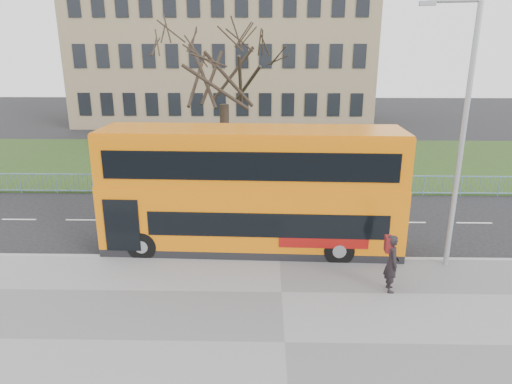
# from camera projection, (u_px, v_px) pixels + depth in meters

# --- Properties ---
(ground) EXTENTS (120.00, 120.00, 0.00)m
(ground) POSITION_uv_depth(u_px,v_px,m) (278.00, 243.00, 18.57)
(ground) COLOR black
(ground) RESTS_ON ground
(pavement) EXTENTS (80.00, 10.50, 0.12)m
(pavement) POSITION_uv_depth(u_px,v_px,m) (285.00, 344.00, 12.11)
(pavement) COLOR slate
(pavement) RESTS_ON ground
(kerb) EXTENTS (80.00, 0.20, 0.14)m
(kerb) POSITION_uv_depth(u_px,v_px,m) (279.00, 258.00, 17.07)
(kerb) COLOR gray
(kerb) RESTS_ON ground
(grass_verge) EXTENTS (80.00, 15.40, 0.08)m
(grass_verge) POSITION_uv_depth(u_px,v_px,m) (273.00, 161.00, 32.21)
(grass_verge) COLOR #203814
(grass_verge) RESTS_ON ground
(guard_railing) EXTENTS (40.00, 0.12, 1.10)m
(guard_railing) POSITION_uv_depth(u_px,v_px,m) (275.00, 185.00, 24.71)
(guard_railing) COLOR #6F98C6
(guard_railing) RESTS_ON ground
(bare_tree) EXTENTS (7.34, 7.34, 10.48)m
(bare_tree) POSITION_uv_depth(u_px,v_px,m) (224.00, 90.00, 26.59)
(bare_tree) COLOR black
(bare_tree) RESTS_ON grass_verge
(civic_building) EXTENTS (30.00, 15.00, 14.00)m
(civic_building) POSITION_uv_depth(u_px,v_px,m) (226.00, 55.00, 50.00)
(civic_building) COLOR #8B7858
(civic_building) RESTS_ON ground
(yellow_bus) EXTENTS (11.34, 3.06, 4.72)m
(yellow_bus) POSITION_uv_depth(u_px,v_px,m) (252.00, 187.00, 17.35)
(yellow_bus) COLOR orange
(yellow_bus) RESTS_ON ground
(pedestrian) EXTENTS (0.49, 0.72, 1.90)m
(pedestrian) POSITION_uv_depth(u_px,v_px,m) (392.00, 263.00, 14.45)
(pedestrian) COLOR black
(pedestrian) RESTS_ON pavement
(street_lamp) EXTENTS (1.88, 0.48, 8.91)m
(street_lamp) POSITION_uv_depth(u_px,v_px,m) (460.00, 130.00, 15.07)
(street_lamp) COLOR #989BA0
(street_lamp) RESTS_ON pavement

